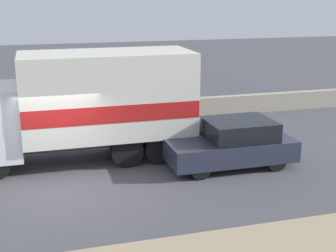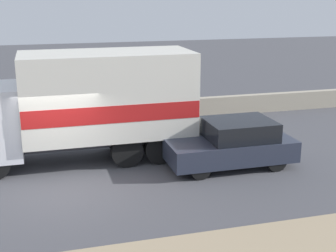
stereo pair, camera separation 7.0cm
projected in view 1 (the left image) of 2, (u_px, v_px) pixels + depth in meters
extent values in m
plane|color=#47474C|center=(63.00, 188.00, 13.32)|extent=(80.00, 80.00, 0.00)
cube|color=#A39984|center=(52.00, 117.00, 19.25)|extent=(60.00, 0.35, 0.84)
cube|color=#2D2D33|center=(109.00, 137.00, 15.49)|extent=(5.45, 1.34, 0.25)
cube|color=silver|center=(108.00, 94.00, 15.08)|extent=(5.45, 2.43, 2.70)
cube|color=red|center=(108.00, 106.00, 15.19)|extent=(5.42, 2.45, 0.54)
cylinder|color=black|center=(160.00, 149.00, 15.09)|extent=(1.01, 0.28, 1.01)
cylinder|color=black|center=(147.00, 133.00, 16.80)|extent=(1.01, 0.28, 1.01)
cylinder|color=black|center=(127.00, 152.00, 14.80)|extent=(1.01, 0.28, 1.01)
cylinder|color=black|center=(117.00, 135.00, 16.51)|extent=(1.01, 0.28, 1.01)
cube|color=#282D3D|center=(229.00, 149.00, 14.85)|extent=(4.03, 1.86, 0.66)
cube|color=black|center=(239.00, 129.00, 14.77)|extent=(2.09, 1.72, 0.60)
cylinder|color=black|center=(201.00, 169.00, 13.84)|extent=(0.64, 0.20, 0.64)
cylinder|color=black|center=(184.00, 152.00, 15.35)|extent=(0.64, 0.20, 0.64)
cylinder|color=black|center=(276.00, 161.00, 14.50)|extent=(0.64, 0.20, 0.64)
cylinder|color=black|center=(253.00, 145.00, 16.00)|extent=(0.64, 0.20, 0.64)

